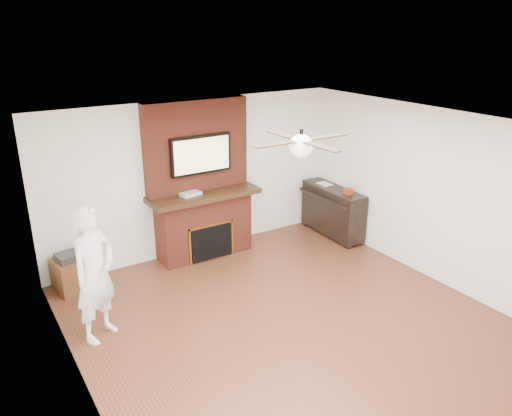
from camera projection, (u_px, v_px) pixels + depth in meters
room_shell at (298, 236)px, 5.82m from camera, size 5.36×5.86×2.86m
fireplace at (201, 196)px, 7.92m from camera, size 1.78×0.64×2.50m
tv at (201, 155)px, 7.65m from camera, size 1.00×0.08×0.60m
ceiling_fan at (301, 145)px, 5.44m from camera, size 1.21×1.21×0.31m
person at (94, 274)px, 5.79m from camera, size 0.75×0.69×1.69m
side_table at (73, 272)px, 7.08m from camera, size 0.56×0.56×0.55m
piano at (333, 210)px, 8.82m from camera, size 0.54×1.35×0.97m
cable_box at (190, 194)px, 7.69m from camera, size 0.35×0.24×0.05m
candle_orange at (201, 258)px, 7.96m from camera, size 0.07×0.07×0.11m
candle_green at (208, 256)px, 8.07m from camera, size 0.06×0.06×0.08m
candle_cream at (213, 254)px, 8.08m from camera, size 0.07×0.07×0.11m
candle_blue at (217, 252)px, 8.18m from camera, size 0.06×0.06×0.08m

